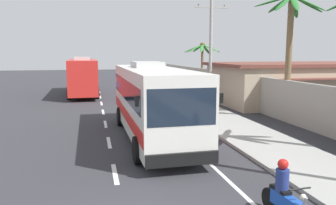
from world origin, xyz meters
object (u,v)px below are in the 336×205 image
utility_pole_mid (211,47)px  roadside_building (306,82)px  motorcycle_beside_bus (156,99)px  coach_bus_foreground (152,99)px  palm_third (202,54)px  coach_bus_far_lane (83,75)px  pedestrian_midwalk (201,92)px  palm_nearest (290,33)px  motorcycle_trailing (285,197)px

utility_pole_mid → roadside_building: 8.74m
roadside_building → motorcycle_beside_bus: bearing=179.5°
coach_bus_foreground → palm_third: bearing=64.8°
coach_bus_foreground → coach_bus_far_lane: 18.62m
coach_bus_far_lane → roadside_building: size_ratio=0.72×
motorcycle_beside_bus → pedestrian_midwalk: size_ratio=1.10×
palm_third → roadside_building: palm_third is taller
coach_bus_foreground → palm_third: 20.39m
coach_bus_far_lane → palm_nearest: palm_nearest is taller
coach_bus_foreground → motorcycle_trailing: coach_bus_foreground is taller
palm_third → roadside_building: 11.42m
motorcycle_beside_bus → palm_nearest: (6.75, -6.60, 4.57)m
coach_bus_far_lane → motorcycle_trailing: (5.37, -27.02, -1.30)m
motorcycle_trailing → utility_pole_mid: utility_pole_mid is taller
utility_pole_mid → coach_bus_foreground: bearing=-124.2°
coach_bus_foreground → roadside_building: size_ratio=0.69×
coach_bus_far_lane → roadside_building: 20.48m
coach_bus_far_lane → palm_nearest: (12.33, -15.92, 3.28)m
coach_bus_far_lane → motorcycle_beside_bus: coach_bus_far_lane is taller
coach_bus_foreground → utility_pole_mid: 11.46m
coach_bus_foreground → motorcycle_beside_bus: 9.22m
coach_bus_foreground → pedestrian_midwalk: coach_bus_foreground is taller
coach_bus_far_lane → roadside_building: coach_bus_far_lane is taller
utility_pole_mid → palm_third: utility_pole_mid is taller
coach_bus_foreground → palm_nearest: (8.67, 2.33, 3.32)m
coach_bus_far_lane → palm_third: 12.48m
coach_bus_far_lane → roadside_building: bearing=-27.4°
motorcycle_beside_bus → motorcycle_trailing: size_ratio=1.00×
coach_bus_foreground → palm_nearest: palm_nearest is taller
coach_bus_foreground → palm_third: palm_third is taller
utility_pole_mid → roadside_building: (8.24, -0.40, -2.90)m
motorcycle_beside_bus → palm_nearest: size_ratio=0.26×
palm_third → motorcycle_beside_bus: bearing=-125.6°
coach_bus_foreground → palm_third: (8.64, 18.35, 2.10)m
coach_bus_foreground → motorcycle_beside_bus: bearing=77.9°
coach_bus_far_lane → coach_bus_foreground: bearing=-78.6°
utility_pole_mid → palm_nearest: utility_pole_mid is taller
utility_pole_mid → motorcycle_beside_bus: bearing=-176.3°
coach_bus_foreground → motorcycle_trailing: size_ratio=5.44×
coach_bus_far_lane → motorcycle_beside_bus: 10.94m
pedestrian_midwalk → utility_pole_mid: utility_pole_mid is taller
pedestrian_midwalk → roadside_building: (8.97, -0.34, 0.58)m
coach_bus_far_lane → pedestrian_midwalk: 12.97m
pedestrian_midwalk → palm_nearest: (3.13, -6.83, 4.14)m
coach_bus_foreground → utility_pole_mid: (6.27, 9.22, 2.68)m
coach_bus_far_lane → utility_pole_mid: (9.93, -9.03, 2.63)m
motorcycle_beside_bus → motorcycle_trailing: (-0.21, -17.71, -0.01)m
motorcycle_beside_bus → coach_bus_foreground: bearing=-102.1°
coach_bus_far_lane → palm_nearest: bearing=-52.2°
motorcycle_trailing → roadside_building: (12.81, 17.59, 1.03)m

